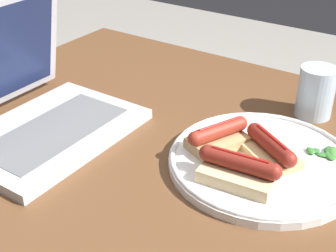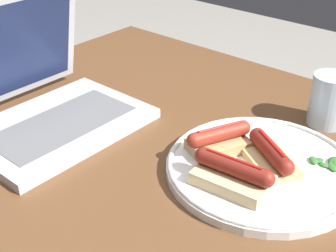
% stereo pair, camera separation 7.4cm
% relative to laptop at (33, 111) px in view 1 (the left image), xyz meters
% --- Properties ---
extents(desk, '(1.15, 0.87, 0.72)m').
position_rel_laptop_xyz_m(desk, '(-0.07, -0.16, -0.13)').
color(desk, brown).
rests_on(desk, ground_plane).
extents(laptop, '(0.31, 0.26, 0.22)m').
position_rel_laptop_xyz_m(laptop, '(0.00, 0.00, 0.00)').
color(laptop, '#B7B7BC').
rests_on(laptop, desk).
extents(plate, '(0.30, 0.30, 0.02)m').
position_rel_laptop_xyz_m(plate, '(0.13, -0.39, -0.03)').
color(plate, white).
rests_on(plate, desk).
extents(sausage_toast_left, '(0.11, 0.12, 0.04)m').
position_rel_laptop_xyz_m(sausage_toast_left, '(0.14, -0.39, -0.01)').
color(sausage_toast_left, tan).
rests_on(sausage_toast_left, plate).
extents(sausage_toast_middle, '(0.11, 0.09, 0.05)m').
position_rel_laptop_xyz_m(sausage_toast_middle, '(0.12, -0.31, -0.01)').
color(sausage_toast_middle, tan).
rests_on(sausage_toast_middle, plate).
extents(sausage_toast_right, '(0.08, 0.13, 0.05)m').
position_rel_laptop_xyz_m(sausage_toast_right, '(0.05, -0.38, -0.01)').
color(sausage_toast_right, '#D6B784').
rests_on(sausage_toast_right, plate).
extents(salad_pile, '(0.05, 0.06, 0.01)m').
position_rel_laptop_xyz_m(salad_pile, '(0.20, -0.47, -0.02)').
color(salad_pile, '#2D662D').
rests_on(salad_pile, plate).
extents(drinking_glass, '(0.07, 0.07, 0.10)m').
position_rel_laptop_xyz_m(drinking_glass, '(0.34, -0.39, 0.01)').
color(drinking_glass, silver).
rests_on(drinking_glass, desk).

